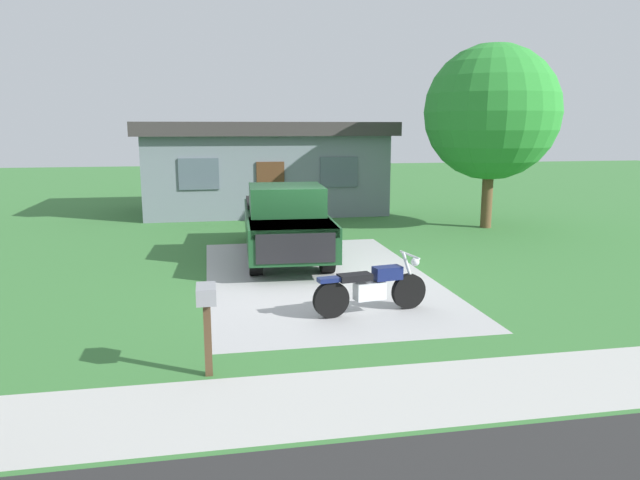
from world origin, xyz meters
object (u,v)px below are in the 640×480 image
object	(u,v)px
neighbor_house	(264,166)
motorcycle	(372,288)
shade_tree	(492,113)
pickup_truck	(285,220)
mailbox	(207,306)

from	to	relation	value
neighbor_house	motorcycle	bearing A→B (deg)	-87.32
motorcycle	neighbor_house	xyz separation A→B (m)	(-0.64, 13.76, 1.32)
shade_tree	motorcycle	bearing A→B (deg)	-127.29
pickup_truck	neighbor_house	distance (m)	8.80
mailbox	neighbor_house	distance (m)	16.18
mailbox	motorcycle	bearing A→B (deg)	37.48
pickup_truck	neighbor_house	size ratio (longest dim) A/B	0.60
pickup_truck	shade_tree	world-z (taller)	shade_tree
pickup_truck	shade_tree	distance (m)	8.39
neighbor_house	pickup_truck	bearing A→B (deg)	-91.86
motorcycle	neighbor_house	bearing A→B (deg)	92.68
neighbor_house	shade_tree	bearing A→B (deg)	-38.55
motorcycle	mailbox	world-z (taller)	mailbox
motorcycle	shade_tree	distance (m)	10.87
mailbox	shade_tree	distance (m)	14.22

